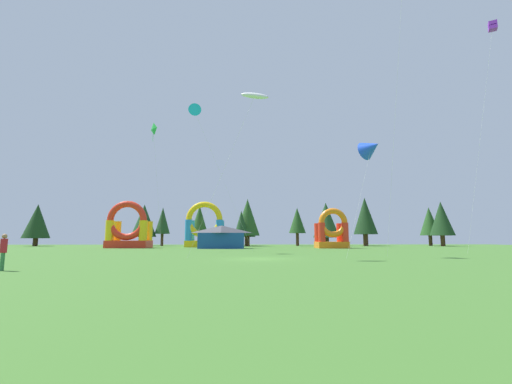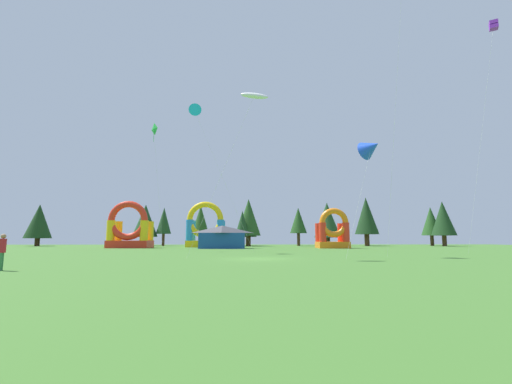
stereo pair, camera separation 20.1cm
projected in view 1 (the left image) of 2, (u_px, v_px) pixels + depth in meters
ground_plane at (260, 259)px, 26.17m from camera, size 120.00×120.00×0.00m
kite_cyan_delta at (195, 111)px, 40.27m from camera, size 7.57×1.82×16.68m
kite_white_parafoil at (255, 96)px, 28.41m from camera, size 6.43×1.31×13.46m
kite_blue_delta at (371, 148)px, 30.14m from camera, size 4.21×3.11×10.22m
kite_purple_box at (493, 27)px, 36.76m from camera, size 3.86×2.42×23.96m
kite_green_diamond at (153, 130)px, 44.50m from camera, size 0.97×6.39×15.75m
person_midfield at (4, 249)px, 16.68m from camera, size 0.36×0.36×1.73m
inflatable_blue_arch at (332, 234)px, 54.49m from camera, size 4.69×3.92×6.11m
inflatable_red_slide at (205, 231)px, 60.66m from camera, size 6.45×4.32×7.75m
inflatable_orange_dome at (128, 231)px, 55.63m from camera, size 6.41×4.51×7.35m
festival_tent at (222, 237)px, 52.62m from camera, size 6.74×3.32×3.41m
tree_row_0 at (37, 221)px, 68.87m from camera, size 5.00×5.00×8.18m
tree_row_1 at (144, 221)px, 70.97m from camera, size 5.01×5.01×8.32m
tree_row_2 at (163, 221)px, 71.04m from camera, size 2.99×2.99×7.70m
tree_row_3 at (199, 221)px, 68.93m from camera, size 3.59×3.59×7.90m
tree_row_4 at (241, 223)px, 67.14m from camera, size 2.74×2.74×6.76m
tree_row_5 at (246, 222)px, 72.32m from camera, size 3.75×3.75×8.06m
tree_row_6 at (248, 217)px, 69.01m from camera, size 4.78×4.78×9.21m
tree_row_7 at (297, 221)px, 71.06m from camera, size 3.38×3.38×7.66m
tree_row_8 at (326, 220)px, 68.73m from camera, size 5.11×5.11×8.46m
tree_row_9 at (365, 216)px, 70.44m from camera, size 4.69×4.69×9.64m
tree_row_10 at (364, 222)px, 72.91m from camera, size 3.55×3.55×7.08m
tree_row_11 at (429, 221)px, 71.73m from camera, size 3.87×3.87×7.82m
tree_row_12 at (441, 219)px, 68.49m from camera, size 4.55×4.55×8.67m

